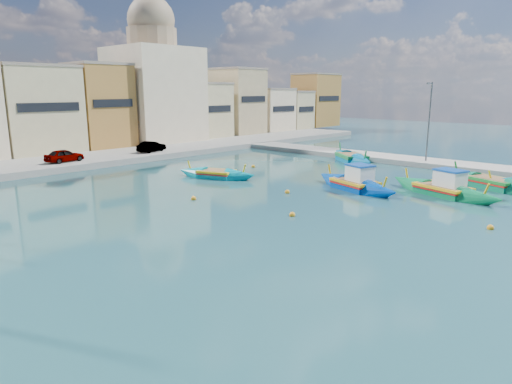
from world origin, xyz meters
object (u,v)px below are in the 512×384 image
quay_street_lamp (429,121)px  luzzu_blue_south (491,184)px  church_block (154,81)px  luzzu_turquoise_cabin (443,190)px  luzzu_cyan_mid (351,159)px  luzzu_green (216,175)px  luzzu_blue_cabin (355,185)px

quay_street_lamp → luzzu_blue_south: (-6.59, -7.90, -4.05)m
church_block → luzzu_turquoise_cabin: (-4.13, -40.14, -8.05)m
luzzu_cyan_mid → quay_street_lamp: bearing=-70.2°
church_block → luzzu_cyan_mid: church_block is taller
luzzu_cyan_mid → luzzu_green: luzzu_cyan_mid is taller
luzzu_green → luzzu_blue_south: (11.52, -18.30, 0.04)m
luzzu_cyan_mid → luzzu_blue_south: size_ratio=0.92×
church_block → luzzu_cyan_mid: bearing=-79.6°
church_block → luzzu_turquoise_cabin: size_ratio=2.05×
luzzu_turquoise_cabin → luzzu_blue_cabin: bearing=115.3°
luzzu_turquoise_cabin → luzzu_green: size_ratio=1.25×
church_block → luzzu_blue_cabin: bearing=-101.0°
quay_street_lamp → luzzu_blue_cabin: quay_street_lamp is taller
luzzu_turquoise_cabin → luzzu_green: 17.78m
luzzu_green → luzzu_blue_cabin: bearing=-70.4°
church_block → quay_street_lamp: (7.44, -34.00, -4.07)m
church_block → luzzu_blue_cabin: church_block is taller
quay_street_lamp → luzzu_blue_south: quay_street_lamp is taller
luzzu_blue_south → luzzu_green: bearing=122.2°
luzzu_green → luzzu_blue_south: size_ratio=0.77×
luzzu_cyan_mid → luzzu_blue_south: luzzu_cyan_mid is taller
luzzu_turquoise_cabin → luzzu_blue_cabin: (-2.60, 5.51, 0.01)m
church_block → quay_street_lamp: church_block is taller
quay_street_lamp → luzzu_blue_cabin: bearing=-177.5°
luzzu_turquoise_cabin → luzzu_blue_south: (4.99, -1.76, -0.07)m
church_block → luzzu_green: 27.16m
quay_street_lamp → luzzu_blue_south: bearing=-129.8°
luzzu_turquoise_cabin → luzzu_blue_cabin: size_ratio=1.08×
luzzu_blue_south → quay_street_lamp: bearing=50.2°
quay_street_lamp → luzzu_turquoise_cabin: 13.70m
quay_street_lamp → luzzu_green: bearing=150.2°
church_block → luzzu_green: size_ratio=2.57×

